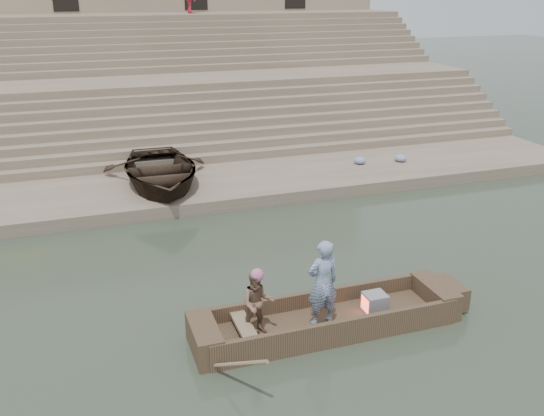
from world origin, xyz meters
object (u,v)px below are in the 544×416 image
rowing_man (257,303)px  beached_rowboat (160,170)px  standing_man (323,283)px  television (374,303)px  main_rowboat (327,324)px

rowing_man → beached_rowboat: rowing_man is taller
standing_man → beached_rowboat: 9.41m
television → main_rowboat: bearing=180.0°
rowing_man → beached_rowboat: size_ratio=0.27×
main_rowboat → standing_man: standing_man is taller
standing_man → rowing_man: bearing=-6.7°
standing_man → rowing_man: (-1.33, 0.07, -0.24)m
main_rowboat → standing_man: 1.04m
rowing_man → television: size_ratio=2.90×
main_rowboat → beached_rowboat: size_ratio=1.00×
television → beached_rowboat: size_ratio=0.09×
television → beached_rowboat: bearing=108.4°
standing_man → main_rowboat: bearing=-159.9°
standing_man → beached_rowboat: size_ratio=0.36×
television → beached_rowboat: (-3.05, 9.16, 0.50)m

